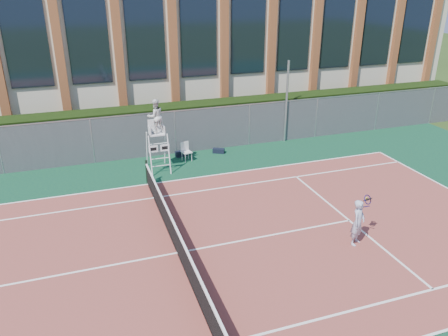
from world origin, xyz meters
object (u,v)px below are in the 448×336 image
object	(u,v)px
umpire_chair	(156,118)
plastic_chair	(186,150)
tennis_player	(358,222)
steel_pole	(286,102)

from	to	relation	value
umpire_chair	plastic_chair	distance (m)	2.50
umpire_chair	tennis_player	xyz separation A→B (m)	(4.95, -8.41, -1.63)
umpire_chair	plastic_chair	xyz separation A→B (m)	(1.48, 0.65, -1.90)
steel_pole	plastic_chair	world-z (taller)	steel_pole
umpire_chair	tennis_player	bearing A→B (deg)	-59.53
steel_pole	umpire_chair	xyz separation A→B (m)	(-7.29, -1.65, 0.27)
steel_pole	tennis_player	xyz separation A→B (m)	(-2.34, -10.07, -1.36)
umpire_chair	plastic_chair	bearing A→B (deg)	23.89
steel_pole	plastic_chair	bearing A→B (deg)	-170.23
steel_pole	tennis_player	world-z (taller)	steel_pole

